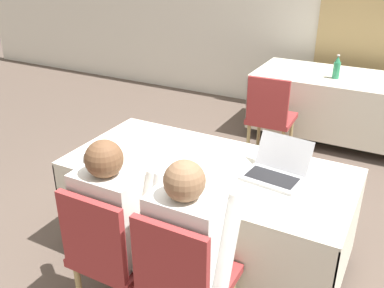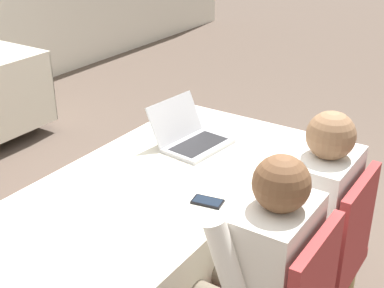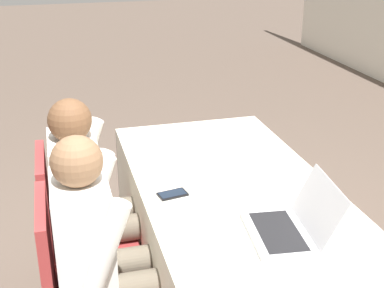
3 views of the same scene
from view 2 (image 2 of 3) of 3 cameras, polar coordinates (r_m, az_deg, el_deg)
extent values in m
cube|color=silver|center=(2.47, -4.25, -4.27)|extent=(1.86, 0.90, 0.02)
cube|color=silver|center=(2.45, 4.53, -13.47)|extent=(1.86, 0.01, 0.60)
cube|color=silver|center=(2.89, -11.13, -7.19)|extent=(1.86, 0.01, 0.60)
cube|color=silver|center=(3.31, 5.67, -2.35)|extent=(0.01, 0.90, 0.60)
cube|color=silver|center=(5.13, -17.98, 6.68)|extent=(0.01, 0.90, 0.60)
cube|color=#B7B7BC|center=(2.78, 0.71, -0.18)|extent=(0.37, 0.27, 0.02)
cube|color=black|center=(2.78, 0.71, 0.01)|extent=(0.32, 0.19, 0.00)
cube|color=#B7B7BC|center=(2.83, -1.82, 2.72)|extent=(0.36, 0.14, 0.20)
cube|color=black|center=(2.83, -1.82, 2.72)|extent=(0.32, 0.12, 0.18)
cube|color=black|center=(2.30, 1.67, -6.16)|extent=(0.10, 0.14, 0.01)
cube|color=#192333|center=(2.30, 1.67, -6.05)|extent=(0.08, 0.13, 0.00)
cube|color=white|center=(3.11, 0.84, 2.49)|extent=(0.25, 0.32, 0.00)
cylinder|color=tan|center=(2.85, 9.57, -12.76)|extent=(0.04, 0.04, 0.40)
cube|color=#9E3333|center=(2.53, 11.94, -12.05)|extent=(0.44, 0.44, 0.05)
cube|color=#9E3333|center=(2.35, 17.03, -8.57)|extent=(0.40, 0.04, 0.45)
cylinder|color=#665B4C|center=(2.24, 5.20, -14.21)|extent=(0.13, 0.42, 0.13)
cube|color=silver|center=(2.00, 8.79, -12.97)|extent=(0.36, 0.22, 0.52)
cylinder|color=silver|center=(2.16, 10.25, -9.51)|extent=(0.08, 0.26, 0.54)
sphere|color=brown|center=(1.81, 9.52, -4.19)|extent=(0.20, 0.20, 0.20)
cylinder|color=#665B4C|center=(2.59, 10.21, -8.55)|extent=(0.13, 0.42, 0.13)
cylinder|color=#665B4C|center=(2.45, 8.46, -10.56)|extent=(0.13, 0.42, 0.13)
cylinder|color=#665B4C|center=(2.82, 6.33, -12.44)|extent=(0.10, 0.10, 0.45)
cylinder|color=#665B4C|center=(2.69, 4.50, -14.44)|extent=(0.10, 0.10, 0.45)
cube|color=white|center=(2.36, 13.68, -6.87)|extent=(0.36, 0.22, 0.52)
cylinder|color=white|center=(2.54, 14.54, -4.33)|extent=(0.08, 0.26, 0.54)
cylinder|color=white|center=(2.20, 10.75, -8.92)|extent=(0.08, 0.26, 0.54)
sphere|color=#8C6647|center=(2.20, 14.60, 0.89)|extent=(0.20, 0.20, 0.20)
camera|label=1|loc=(2.90, 54.69, 17.78)|focal=40.00mm
camera|label=3|loc=(3.83, 27.25, 21.97)|focal=50.00mm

